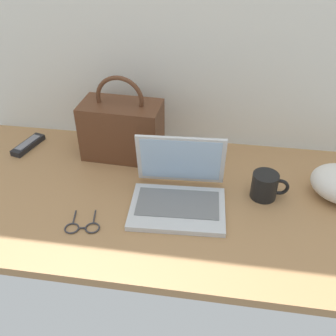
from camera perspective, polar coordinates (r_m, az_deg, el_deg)
name	(u,v)px	position (r m, az deg, el deg)	size (l,w,h in m)	color
desk	(156,198)	(1.35, -1.76, -4.49)	(1.60, 0.76, 0.03)	#A87A4C
laptop	(179,191)	(1.29, 1.57, -3.44)	(0.32, 0.28, 0.22)	silver
coffee_mug	(265,185)	(1.35, 14.15, -2.51)	(0.13, 0.09, 0.09)	black
remote_control_near	(28,145)	(1.69, -19.91, 3.24)	(0.08, 0.17, 0.02)	black
eyeglasses	(82,227)	(1.25, -12.52, -8.50)	(0.12, 0.12, 0.01)	#333338
handbag	(122,129)	(1.50, -6.79, 5.75)	(0.31, 0.17, 0.33)	#59331E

